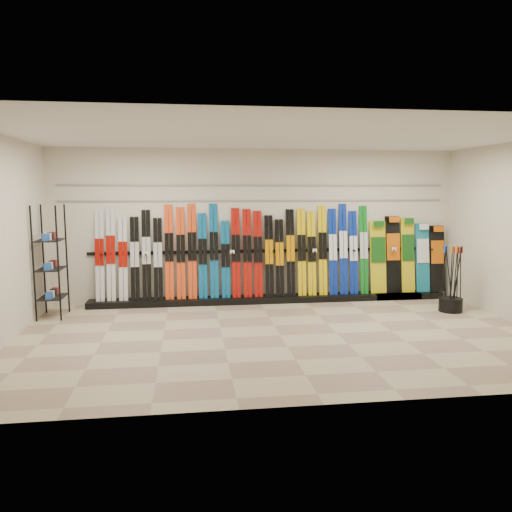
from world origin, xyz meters
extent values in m
plane|color=#9E826D|center=(0.00, 0.00, 0.00)|extent=(8.00, 8.00, 0.00)
plane|color=beige|center=(0.00, 2.50, 1.50)|extent=(8.00, 0.00, 8.00)
plane|color=silver|center=(0.00, 0.00, 3.00)|extent=(8.00, 8.00, 0.00)
cube|color=black|center=(0.22, 2.28, 0.06)|extent=(8.00, 0.40, 0.12)
cube|color=silver|center=(-3.04, 2.35, 0.96)|extent=(0.17, 0.26, 1.68)
cube|color=silver|center=(-2.84, 2.36, 1.00)|extent=(0.17, 0.27, 1.76)
cube|color=silver|center=(-2.62, 2.35, 0.92)|extent=(0.17, 0.25, 1.60)
cube|color=black|center=(-2.40, 2.35, 0.91)|extent=(0.17, 0.25, 1.58)
cube|color=black|center=(-2.18, 2.36, 0.97)|extent=(0.17, 0.27, 1.71)
cube|color=black|center=(-1.96, 2.34, 0.90)|extent=(0.17, 0.24, 1.56)
cube|color=#EC4315|center=(-1.75, 2.36, 1.03)|extent=(0.17, 0.28, 1.81)
cube|color=#EC4315|center=(-1.53, 2.36, 1.00)|extent=(0.17, 0.27, 1.76)
cube|color=#EC4315|center=(-1.31, 2.36, 1.03)|extent=(0.17, 0.28, 1.82)
cube|color=#0A5991|center=(-1.11, 2.35, 0.94)|extent=(0.17, 0.26, 1.64)
cube|color=#0A5991|center=(-0.89, 2.36, 1.03)|extent=(0.17, 0.28, 1.83)
cube|color=#0A5991|center=(-0.66, 2.34, 0.87)|extent=(0.17, 0.23, 1.49)
cube|color=#AC0F09|center=(-0.46, 2.36, 0.99)|extent=(0.17, 0.27, 1.74)
cube|color=#AC0F09|center=(-0.23, 2.36, 0.98)|extent=(0.17, 0.27, 1.72)
cube|color=#AC0F09|center=(-0.02, 2.35, 0.96)|extent=(0.17, 0.26, 1.68)
cube|color=black|center=(0.20, 2.35, 0.92)|extent=(0.17, 0.25, 1.59)
cube|color=black|center=(0.41, 2.34, 0.88)|extent=(0.17, 0.24, 1.51)
cube|color=black|center=(0.63, 2.36, 0.97)|extent=(0.17, 0.27, 1.71)
cube|color=yellow|center=(0.86, 2.36, 0.98)|extent=(0.17, 0.27, 1.72)
cube|color=yellow|center=(1.06, 2.35, 0.95)|extent=(0.17, 0.26, 1.66)
cube|color=yellow|center=(1.29, 2.36, 1.01)|extent=(0.17, 0.28, 1.78)
cube|color=#0A2693|center=(1.50, 2.36, 0.98)|extent=(0.17, 0.27, 1.72)
cube|color=#0A2693|center=(1.72, 2.36, 1.02)|extent=(0.17, 0.28, 1.81)
cube|color=#0A2693|center=(1.93, 2.35, 0.95)|extent=(0.17, 0.26, 1.67)
cube|color=#0F711D|center=(2.14, 2.36, 1.00)|extent=(0.17, 0.28, 1.77)
cube|color=gold|center=(2.45, 2.35, 0.85)|extent=(0.33, 0.23, 1.47)
cube|color=black|center=(2.77, 2.36, 0.90)|extent=(0.31, 0.24, 1.56)
cube|color=gold|center=(3.09, 2.36, 0.88)|extent=(0.28, 0.24, 1.52)
cube|color=#14728C|center=(3.41, 2.35, 0.82)|extent=(0.29, 0.22, 1.41)
cube|color=black|center=(3.73, 2.35, 0.80)|extent=(0.32, 0.21, 1.36)
cube|color=black|center=(-3.75, 1.66, 0.98)|extent=(0.40, 0.60, 1.96)
cylinder|color=black|center=(3.37, 1.08, 0.12)|extent=(0.42, 0.42, 0.25)
cylinder|color=black|center=(3.34, 1.03, 0.61)|extent=(0.05, 0.03, 1.18)
cylinder|color=black|center=(3.28, 1.01, 0.61)|extent=(0.15, 0.13, 1.17)
cylinder|color=black|center=(3.21, 1.12, 0.61)|extent=(0.11, 0.06, 1.18)
cylinder|color=black|center=(3.39, 1.15, 0.61)|extent=(0.02, 0.03, 1.18)
cylinder|color=black|center=(3.53, 1.07, 0.61)|extent=(0.16, 0.15, 1.17)
cylinder|color=black|center=(3.48, 1.18, 0.61)|extent=(0.06, 0.03, 1.18)
cylinder|color=black|center=(3.31, 1.23, 0.61)|extent=(0.13, 0.02, 1.18)
cylinder|color=black|center=(3.48, 1.11, 0.61)|extent=(0.13, 0.03, 1.18)
cylinder|color=black|center=(3.43, 1.01, 0.61)|extent=(0.14, 0.16, 1.17)
cylinder|color=black|center=(3.43, 1.03, 0.61)|extent=(0.15, 0.06, 1.18)
cube|color=gray|center=(0.00, 2.48, 2.00)|extent=(7.60, 0.02, 0.03)
cube|color=gray|center=(0.00, 2.48, 2.30)|extent=(7.60, 0.02, 0.03)
camera|label=1|loc=(-1.36, -7.29, 2.23)|focal=35.00mm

